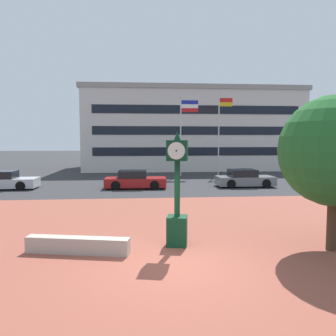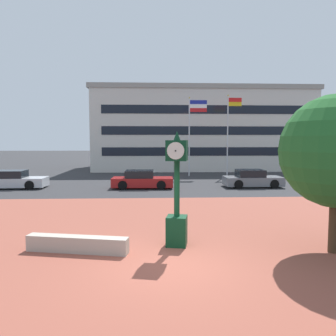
{
  "view_description": "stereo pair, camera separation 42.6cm",
  "coord_description": "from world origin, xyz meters",
  "px_view_note": "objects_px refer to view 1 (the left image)",
  "views": [
    {
      "loc": [
        -0.93,
        -9.01,
        3.46
      ],
      "look_at": [
        0.03,
        2.02,
        2.53
      ],
      "focal_mm": 35.96,
      "sensor_mm": 36.0,
      "label": 1
    },
    {
      "loc": [
        -0.5,
        -9.04,
        3.46
      ],
      "look_at": [
        0.03,
        2.02,
        2.53
      ],
      "focal_mm": 35.96,
      "sensor_mm": 36.0,
      "label": 2
    }
  ],
  "objects_px": {
    "car_street_near": "(244,179)",
    "flagpole_primary": "(183,128)",
    "civic_building": "(189,130)",
    "car_street_mid": "(3,181)",
    "flagpole_secondary": "(220,130)",
    "car_street_far": "(135,180)",
    "street_clock": "(177,195)"
  },
  "relations": [
    {
      "from": "car_street_near",
      "to": "flagpole_primary",
      "type": "xyz_separation_m",
      "value": [
        -3.56,
        7.7,
        3.99
      ]
    },
    {
      "from": "civic_building",
      "to": "car_street_mid",
      "type": "bearing_deg",
      "value": -132.53
    },
    {
      "from": "flagpole_primary",
      "to": "civic_building",
      "type": "bearing_deg",
      "value": 78.26
    },
    {
      "from": "car_street_mid",
      "to": "car_street_near",
      "type": "bearing_deg",
      "value": 88.37
    },
    {
      "from": "flagpole_secondary",
      "to": "car_street_near",
      "type": "bearing_deg",
      "value": -89.91
    },
    {
      "from": "flagpole_secondary",
      "to": "civic_building",
      "type": "height_order",
      "value": "civic_building"
    },
    {
      "from": "car_street_near",
      "to": "car_street_far",
      "type": "xyz_separation_m",
      "value": [
        -8.08,
        -0.2,
        -0.0
      ]
    },
    {
      "from": "street_clock",
      "to": "flagpole_secondary",
      "type": "relative_size",
      "value": 0.49
    },
    {
      "from": "car_street_far",
      "to": "flagpole_secondary",
      "type": "bearing_deg",
      "value": 135.81
    },
    {
      "from": "street_clock",
      "to": "car_street_mid",
      "type": "height_order",
      "value": "street_clock"
    },
    {
      "from": "street_clock",
      "to": "civic_building",
      "type": "xyz_separation_m",
      "value": [
        5.02,
        30.87,
        3.04
      ]
    },
    {
      "from": "street_clock",
      "to": "flagpole_secondary",
      "type": "distance_m",
      "value": 22.29
    },
    {
      "from": "flagpole_secondary",
      "to": "civic_building",
      "type": "bearing_deg",
      "value": 98.91
    },
    {
      "from": "car_street_far",
      "to": "civic_building",
      "type": "distance_m",
      "value": 19.26
    },
    {
      "from": "flagpole_primary",
      "to": "civic_building",
      "type": "distance_m",
      "value": 9.95
    },
    {
      "from": "car_street_near",
      "to": "flagpole_primary",
      "type": "relative_size",
      "value": 0.56
    },
    {
      "from": "car_street_mid",
      "to": "civic_building",
      "type": "height_order",
      "value": "civic_building"
    },
    {
      "from": "car_street_near",
      "to": "car_street_mid",
      "type": "distance_m",
      "value": 17.33
    },
    {
      "from": "car_street_far",
      "to": "car_street_near",
      "type": "bearing_deg",
      "value": 92.85
    },
    {
      "from": "car_street_far",
      "to": "flagpole_secondary",
      "type": "xyz_separation_m",
      "value": [
        8.07,
        7.89,
        3.85
      ]
    },
    {
      "from": "car_street_mid",
      "to": "flagpole_primary",
      "type": "xyz_separation_m",
      "value": [
        13.76,
        7.47,
        3.99
      ]
    },
    {
      "from": "car_street_mid",
      "to": "street_clock",
      "type": "bearing_deg",
      "value": 37.38
    },
    {
      "from": "civic_building",
      "to": "flagpole_primary",
      "type": "bearing_deg",
      "value": -101.74
    },
    {
      "from": "flagpole_primary",
      "to": "flagpole_secondary",
      "type": "bearing_deg",
      "value": 0.0
    },
    {
      "from": "flagpole_secondary",
      "to": "civic_building",
      "type": "xyz_separation_m",
      "value": [
        -1.53,
        9.74,
        0.28
      ]
    },
    {
      "from": "flagpole_primary",
      "to": "flagpole_secondary",
      "type": "height_order",
      "value": "flagpole_secondary"
    },
    {
      "from": "car_street_near",
      "to": "flagpole_primary",
      "type": "distance_m",
      "value": 9.37
    },
    {
      "from": "street_clock",
      "to": "civic_building",
      "type": "height_order",
      "value": "civic_building"
    },
    {
      "from": "car_street_mid",
      "to": "car_street_far",
      "type": "relative_size",
      "value": 1.05
    },
    {
      "from": "car_street_near",
      "to": "street_clock",
      "type": "bearing_deg",
      "value": -26.3
    },
    {
      "from": "street_clock",
      "to": "flagpole_primary",
      "type": "xyz_separation_m",
      "value": [
        2.99,
        21.13,
        2.91
      ]
    },
    {
      "from": "street_clock",
      "to": "flagpole_primary",
      "type": "distance_m",
      "value": 21.54
    }
  ]
}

